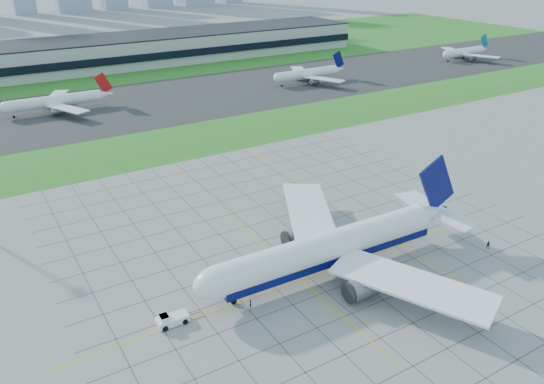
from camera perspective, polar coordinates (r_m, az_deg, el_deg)
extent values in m
plane|color=gray|center=(117.57, 6.65, -7.49)|extent=(1400.00, 1400.00, 0.00)
cube|color=#2B641C|center=(189.18, -10.15, 5.26)|extent=(700.00, 35.00, 0.04)
cube|color=#383838|center=(239.14, -15.15, 8.98)|extent=(700.00, 75.00, 0.04)
cube|color=#2B641C|center=(343.71, -20.78, 12.98)|extent=(700.00, 145.00, 0.04)
cube|color=#474744|center=(108.44, -17.95, -11.85)|extent=(0.18, 130.00, 0.02)
cube|color=#474744|center=(109.80, -13.88, -10.76)|extent=(0.18, 130.00, 0.02)
cube|color=#474744|center=(111.72, -9.95, -9.65)|extent=(0.18, 130.00, 0.02)
cube|color=#474744|center=(114.17, -6.20, -8.55)|extent=(0.18, 130.00, 0.02)
cube|color=#474744|center=(117.12, -2.64, -7.46)|extent=(0.18, 130.00, 0.02)
cube|color=#474744|center=(120.52, 0.71, -6.41)|extent=(0.18, 130.00, 0.02)
cube|color=#474744|center=(124.35, 3.85, -5.39)|extent=(0.18, 130.00, 0.02)
cube|color=#474744|center=(128.56, 6.79, -4.43)|extent=(0.18, 130.00, 0.02)
cube|color=#474744|center=(133.12, 9.53, -3.52)|extent=(0.18, 130.00, 0.02)
cube|color=#474744|center=(137.99, 12.07, -2.66)|extent=(0.18, 130.00, 0.02)
cube|color=#474744|center=(143.14, 14.44, -1.86)|extent=(0.18, 130.00, 0.02)
cube|color=#474744|center=(148.55, 16.63, -1.11)|extent=(0.18, 130.00, 0.02)
cube|color=#474744|center=(154.18, 18.67, -0.41)|extent=(0.18, 130.00, 0.02)
cube|color=#474744|center=(96.22, 22.00, -18.06)|extent=(110.00, 0.18, 0.02)
cube|color=#474744|center=(99.57, 18.31, -15.69)|extent=(110.00, 0.18, 0.02)
cube|color=#474744|center=(103.44, 14.95, -13.43)|extent=(110.00, 0.18, 0.02)
cube|color=#474744|center=(107.76, 11.91, -11.30)|extent=(110.00, 0.18, 0.02)
cube|color=#474744|center=(112.48, 9.15, -9.32)|extent=(110.00, 0.18, 0.02)
cube|color=#474744|center=(117.56, 6.65, -7.49)|extent=(110.00, 0.18, 0.02)
cube|color=#474744|center=(122.96, 4.39, -5.79)|extent=(110.00, 0.18, 0.02)
cube|color=#474744|center=(128.62, 2.33, -4.24)|extent=(110.00, 0.18, 0.02)
cube|color=#474744|center=(134.52, 0.45, -2.82)|extent=(110.00, 0.18, 0.02)
cube|color=#474744|center=(140.63, -1.26, -1.51)|extent=(110.00, 0.18, 0.02)
cube|color=#474744|center=(146.92, -2.83, -0.31)|extent=(110.00, 0.18, 0.02)
cube|color=#474744|center=(153.37, -4.26, 0.79)|extent=(110.00, 0.18, 0.02)
cube|color=#474744|center=(159.96, -5.58, 1.79)|extent=(110.00, 0.18, 0.02)
cube|color=#474744|center=(166.67, -6.80, 2.72)|extent=(110.00, 0.18, 0.02)
cube|color=#DCB50B|center=(116.26, 7.26, -7.93)|extent=(120.00, 0.25, 0.03)
cube|color=#DCB50B|center=(127.09, -2.45, -4.63)|extent=(0.25, 100.00, 0.03)
cube|color=#DCB50B|center=(140.99, 7.55, -1.66)|extent=(0.25, 100.00, 0.03)
cube|color=#B7B7B2|center=(328.45, -13.04, 14.77)|extent=(260.00, 42.00, 15.00)
cube|color=black|center=(308.54, -11.66, 14.16)|extent=(260.00, 1.00, 4.00)
cube|color=black|center=(327.21, -13.17, 16.13)|extent=(260.00, 42.00, 0.80)
cylinder|color=white|center=(111.14, 6.19, -5.85)|extent=(50.33, 7.60, 6.55)
cube|color=#070D4F|center=(112.22, 6.15, -6.76)|extent=(50.32, 7.16, 1.75)
ellipsoid|color=white|center=(100.41, -5.68, -9.55)|extent=(10.61, 6.77, 6.55)
cube|color=black|center=(99.35, -6.96, -9.67)|extent=(2.47, 3.54, 0.65)
cone|color=white|center=(128.42, 16.74, -2.18)|extent=(8.86, 6.40, 6.22)
cube|color=#070D4F|center=(125.75, 17.32, 0.84)|extent=(11.91, 0.80, 13.93)
cube|color=white|center=(127.42, 3.99, -2.03)|extent=(22.72, 31.67, 1.06)
cube|color=white|center=(104.54, 14.81, -9.55)|extent=(21.75, 31.87, 1.06)
cylinder|color=slate|center=(120.87, 2.95, -4.79)|extent=(7.18, 4.29, 4.15)
cylinder|color=slate|center=(105.48, 9.80, -10.10)|extent=(7.18, 4.29, 4.15)
cylinder|color=gray|center=(104.04, -4.18, -11.27)|extent=(0.40, 0.40, 2.84)
cylinder|color=black|center=(104.53, -4.16, -11.63)|extent=(1.21, 0.57, 1.20)
cylinder|color=black|center=(119.16, 7.23, -6.64)|extent=(1.45, 1.34, 1.42)
cylinder|color=black|center=(114.62, 9.33, -8.20)|extent=(1.45, 1.34, 1.42)
cube|color=white|center=(101.12, -10.64, -13.34)|extent=(5.77, 2.79, 1.33)
cube|color=white|center=(100.20, -11.52, -13.15)|extent=(1.76, 2.13, 1.05)
cube|color=black|center=(100.08, -11.53, -13.06)|extent=(1.56, 1.94, 0.67)
cube|color=gray|center=(102.31, -8.43, -12.83)|extent=(2.86, 0.23, 0.17)
cylinder|color=black|center=(101.85, -11.90, -13.39)|extent=(1.06, 0.50, 1.05)
cylinder|color=black|center=(99.97, -11.42, -14.18)|extent=(1.06, 0.50, 1.05)
cylinder|color=black|center=(102.71, -9.85, -12.81)|extent=(1.06, 0.50, 1.05)
cylinder|color=black|center=(100.85, -9.33, -13.58)|extent=(1.06, 0.50, 1.05)
imported|color=black|center=(103.22, -2.32, -11.92)|extent=(0.70, 0.77, 1.77)
imported|color=black|center=(130.65, 22.26, -5.31)|extent=(1.19, 1.21, 1.96)
cylinder|color=white|center=(238.36, -22.32, 9.04)|extent=(36.81, 4.80, 4.80)
cube|color=#AA1513|center=(240.97, -17.71, 11.12)|extent=(7.46, 0.40, 9.15)
cube|color=white|center=(249.48, -22.19, 9.52)|extent=(13.89, 20.66, 0.40)
cube|color=white|center=(228.44, -21.14, 8.38)|extent=(13.89, 20.66, 0.40)
cylinder|color=black|center=(241.92, -21.55, 8.39)|extent=(1.00, 1.00, 1.00)
cylinder|color=black|center=(237.73, -21.34, 8.15)|extent=(1.00, 1.00, 1.00)
cylinder|color=white|center=(270.90, 3.83, 12.59)|extent=(34.33, 4.80, 4.80)
cube|color=#070A4D|center=(281.05, 7.16, 13.95)|extent=(7.46, 0.40, 9.15)
cube|color=white|center=(281.24, 2.93, 12.91)|extent=(13.89, 20.66, 0.40)
cube|color=white|center=(263.77, 5.65, 12.00)|extent=(13.89, 20.66, 0.40)
cylinder|color=black|center=(275.15, 4.04, 11.92)|extent=(1.00, 1.00, 1.00)
cylinder|color=black|center=(271.67, 4.59, 11.73)|extent=(1.00, 1.00, 1.00)
cylinder|color=white|center=(347.33, 19.98, 13.97)|extent=(30.07, 4.80, 4.80)
cube|color=#0D627B|center=(359.49, 21.87, 14.84)|extent=(7.46, 0.40, 9.15)
cube|color=white|center=(355.97, 18.81, 14.24)|extent=(13.89, 20.66, 0.40)
cube|color=white|center=(342.37, 21.62, 13.45)|extent=(13.89, 20.66, 0.40)
cylinder|color=black|center=(351.30, 19.88, 13.43)|extent=(1.00, 1.00, 1.00)
cylinder|color=black|center=(348.59, 20.44, 13.27)|extent=(1.00, 1.00, 1.00)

